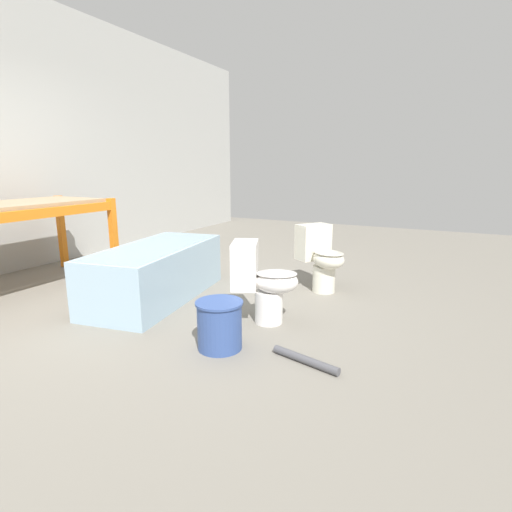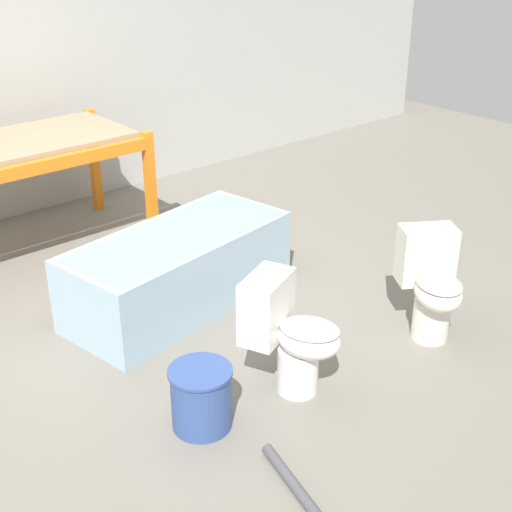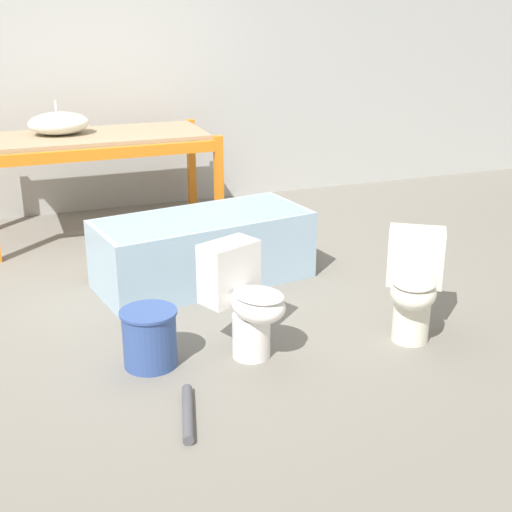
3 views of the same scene
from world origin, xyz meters
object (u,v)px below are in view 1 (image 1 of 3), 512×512
Objects in this scene: toilet_far at (321,256)px; bucket_white at (220,324)px; toilet_near at (262,280)px; bathtub_main at (156,269)px.

toilet_far reaches higher than bucket_white.
bucket_white is at bearing 152.07° from toilet_near.
bathtub_main reaches higher than bucket_white.
toilet_near is 1.94× the size of bucket_white.
toilet_near is at bearing -155.00° from toilet_far.
bathtub_main is at bearing 159.25° from toilet_far.
bathtub_main is at bearing 62.58° from toilet_near.
toilet_near is 1.00× the size of toilet_far.
bathtub_main is 1.61m from toilet_far.
toilet_far is at bearing -31.19° from toilet_near.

